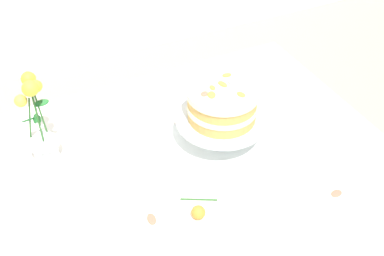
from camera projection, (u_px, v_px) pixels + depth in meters
The scene contains 9 objects.
dining_table at pixel (174, 191), 1.60m from camera, with size 1.40×1.00×0.74m.
linen_napkin at pixel (220, 141), 1.65m from camera, with size 0.32×0.32×0.00m, color white.
cake_stand at pixel (221, 121), 1.60m from camera, with size 0.29×0.29×0.10m.
layer_cake at pixel (222, 103), 1.55m from camera, with size 0.22×0.22×0.11m.
flower_vase at pixel (41, 130), 1.51m from camera, with size 0.10×0.12×0.32m.
fallen_rose at pixel (198, 212), 1.39m from camera, with size 0.10×0.10×0.04m.
loose_petal_0 at pixel (336, 193), 1.47m from camera, with size 0.04×0.03×0.00m, color #E56B51.
loose_petal_1 at pixel (152, 219), 1.39m from camera, with size 0.04×0.02×0.01m, color #E56B51.
loose_petal_3 at pixel (149, 132), 1.68m from camera, with size 0.04×0.02×0.01m, color pink.
Camera 1 is at (-0.42, -1.03, 1.83)m, focal length 47.16 mm.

